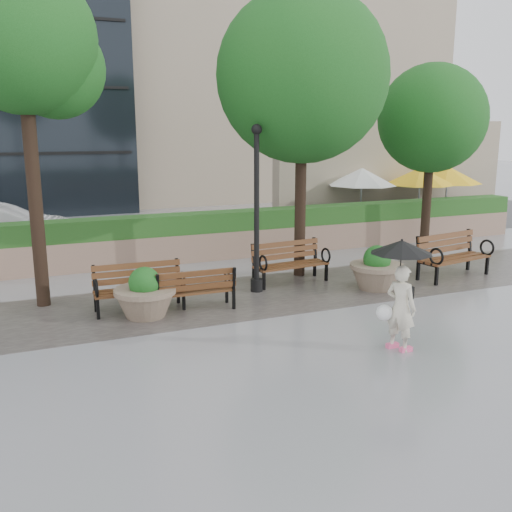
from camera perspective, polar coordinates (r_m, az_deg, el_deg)
name	(u,v)px	position (r m, az deg, el deg)	size (l,w,h in m)	color
ground	(280,345)	(10.07, 2.46, -8.91)	(100.00, 100.00, 0.00)	gray
cobble_strip	(223,299)	(12.70, -3.32, -4.30)	(28.00, 3.20, 0.01)	#383330
hedge_wall	(175,238)	(16.26, -8.07, 1.75)	(24.00, 0.80, 1.35)	#8F705C
cafe_wall	(393,173)	(22.95, 13.53, 8.03)	(10.00, 0.60, 4.00)	tan
cafe_hedge	(416,222)	(21.08, 15.73, 3.28)	(8.00, 0.50, 0.90)	#1C551E
asphalt_street	(146,237)	(20.22, -10.93, 1.85)	(40.00, 7.00, 0.00)	black
bldg_stone	(269,15)	(35.02, 1.32, 22.97)	(18.00, 10.00, 20.00)	tan
bench_1	(140,297)	(12.02, -11.56, -4.09)	(1.85, 0.79, 0.98)	brown
bench_2	(194,298)	(11.90, -6.23, -4.20)	(1.70, 0.71, 0.90)	brown
bench_3	(290,271)	(13.94, 3.45, -1.52)	(1.91, 0.90, 0.99)	brown
bench_4	(453,265)	(15.25, 19.11, -0.85)	(2.16, 1.16, 1.10)	brown
planter_left	(145,298)	(11.59, -11.02, -4.12)	(1.23, 1.23, 1.03)	#7F6B56
planter_right	(377,272)	(13.65, 11.97, -1.59)	(1.25, 1.25, 1.05)	#7F6B56
lamppost	(257,221)	(12.89, 0.06, 3.56)	(0.28, 0.28, 3.80)	black
tree_0	(30,48)	(12.69, -21.63, 18.74)	(3.06, 2.90, 6.84)	black
tree_1	(307,82)	(14.47, 5.08, 16.94)	(4.15, 4.15, 7.00)	black
tree_2	(434,122)	(18.64, 17.40, 12.66)	(3.37, 3.26, 5.63)	black
patio_umb_white	(362,177)	(21.08, 10.54, 7.76)	(2.50, 2.50, 2.30)	black
patio_umb_yellow_a	(420,177)	(21.82, 16.09, 7.64)	(2.50, 2.50, 2.30)	black
patio_umb_yellow_b	(448,175)	(22.71, 18.61, 7.65)	(2.50, 2.50, 2.30)	black
pedestrian	(401,284)	(9.84, 14.27, -2.75)	(1.03, 1.03, 1.89)	beige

